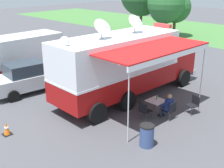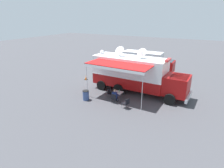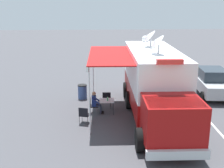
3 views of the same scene
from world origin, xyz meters
TOP-DOWN VIEW (x-y plane):
  - ground_plane at (0.00, 0.00)m, footprint 100.00×100.00m
  - lot_stripe at (-2.74, 1.82)m, footprint 0.25×4.80m
  - command_truck at (0.05, 0.75)m, footprint 5.01×9.55m
  - folding_table at (2.54, 0.05)m, footprint 0.82×0.82m
  - water_bottle at (2.49, 0.14)m, footprint 0.07×0.07m
  - folding_chair_at_table at (3.34, 0.08)m, footprint 0.49×0.49m
  - folding_chair_beside_table at (2.50, -0.80)m, footprint 0.49×0.49m
  - folding_chair_spare_by_truck at (3.74, 1.45)m, footprint 0.60×0.60m
  - seated_responder at (3.15, 0.09)m, footprint 0.67×0.56m
  - trash_bin at (3.98, -2.49)m, footprint 0.57×0.57m
  - traffic_cone at (-0.76, -5.95)m, footprint 0.36×0.36m
  - car_behind_truck at (-4.53, -2.70)m, footprint 2.35×4.36m

SIDE VIEW (x-z plane):
  - ground_plane at x=0.00m, z-range 0.00..0.00m
  - lot_stripe at x=-2.74m, z-range 0.00..0.01m
  - traffic_cone at x=-0.76m, z-range -0.01..0.57m
  - trash_bin at x=3.98m, z-range 0.00..0.91m
  - folding_chair_at_table at x=3.34m, z-range 0.08..0.95m
  - folding_chair_beside_table at x=2.50m, z-range 0.08..0.95m
  - folding_chair_spare_by_truck at x=3.74m, z-range 0.08..0.95m
  - seated_responder at x=3.15m, z-range 0.03..1.28m
  - folding_table at x=2.54m, z-range 0.31..1.04m
  - water_bottle at x=2.49m, z-range 0.72..0.95m
  - car_behind_truck at x=-4.53m, z-range 0.00..1.76m
  - command_truck at x=0.05m, z-range -0.32..4.21m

